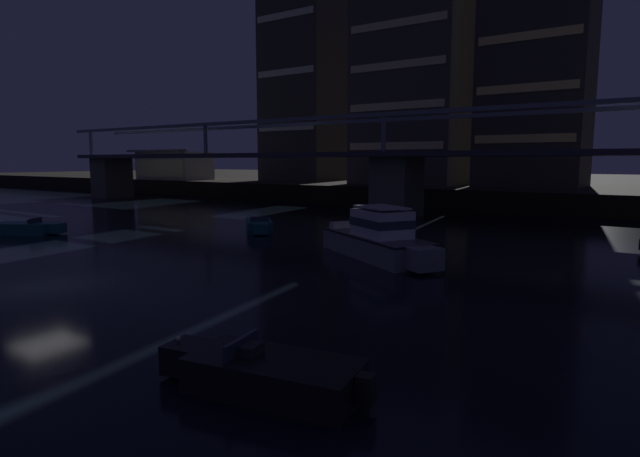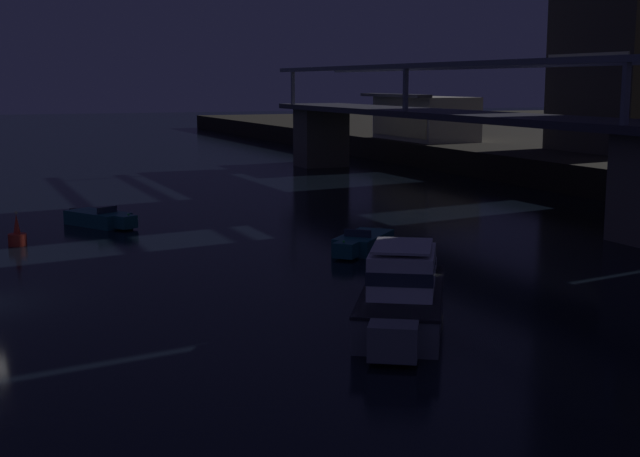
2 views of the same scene
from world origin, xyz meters
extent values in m
plane|color=black|center=(0.00, 0.00, 0.00)|extent=(400.00, 400.00, 0.00)
cube|color=black|center=(0.00, 81.01, 1.10)|extent=(240.00, 80.00, 2.20)
cube|color=#605B51|center=(-44.47, 33.01, 2.77)|extent=(3.60, 4.40, 5.55)
cube|color=#605B51|center=(0.00, 33.01, 2.77)|extent=(3.60, 4.40, 5.55)
cube|color=#33333D|center=(0.00, 33.01, 5.78)|extent=(94.94, 6.40, 0.45)
cube|color=slate|center=(0.00, 30.11, 9.20)|extent=(94.94, 0.36, 0.36)
cube|color=slate|center=(0.00, 35.91, 9.20)|extent=(94.94, 0.36, 0.36)
cube|color=slate|center=(-44.47, 30.11, 7.60)|extent=(0.30, 0.30, 3.20)
cube|color=slate|center=(-22.23, 30.11, 7.60)|extent=(0.30, 0.30, 3.20)
cube|color=slate|center=(0.00, 30.11, 7.60)|extent=(0.30, 0.30, 3.20)
cube|color=#38332D|center=(-25.52, 53.40, 21.66)|extent=(10.84, 9.16, 38.91)
cube|color=beige|center=(-25.52, 48.77, 9.98)|extent=(9.98, 0.10, 0.90)
cube|color=beige|center=(-25.52, 48.77, 17.76)|extent=(9.98, 0.10, 0.90)
cube|color=beige|center=(-25.52, 48.77, 25.55)|extent=(9.98, 0.10, 0.90)
cube|color=#423D38|center=(-7.01, 52.92, 14.15)|extent=(13.53, 12.61, 23.90)
cube|color=beige|center=(-7.01, 46.57, 6.98)|extent=(12.45, 0.10, 0.90)
cube|color=beige|center=(-7.01, 46.57, 11.76)|extent=(12.45, 0.10, 0.90)
cube|color=beige|center=(-7.01, 46.57, 16.54)|extent=(12.45, 0.10, 0.90)
cube|color=beige|center=(-7.01, 46.57, 21.32)|extent=(12.45, 0.10, 0.90)
cube|color=#38332D|center=(7.50, 53.37, 15.65)|extent=(11.44, 9.79, 26.91)
cube|color=#F2D172|center=(7.50, 48.43, 7.58)|extent=(10.53, 0.10, 0.90)
cube|color=#F2D172|center=(7.50, 48.43, 12.96)|extent=(10.53, 0.10, 0.90)
cube|color=#F2D172|center=(7.50, 48.43, 18.34)|extent=(10.53, 0.10, 0.90)
cube|color=#B2AD9E|center=(-45.40, 45.01, 4.40)|extent=(12.00, 6.00, 4.40)
cube|color=#EAD88C|center=(-45.40, 41.96, 3.96)|extent=(11.20, 0.10, 2.64)
cube|color=#4C4C51|center=(-45.40, 41.41, 6.75)|extent=(12.40, 1.60, 0.30)
cube|color=gray|center=(8.12, 13.67, 0.60)|extent=(8.17, 6.43, 1.20)
cube|color=gray|center=(11.99, 11.27, 0.68)|extent=(1.69, 1.79, 1.04)
cube|color=black|center=(8.12, 13.67, 1.15)|extent=(8.28, 6.54, 0.10)
cube|color=white|center=(8.63, 13.35, 1.90)|extent=(3.83, 3.47, 1.40)
cube|color=#283342|center=(8.63, 13.35, 1.95)|extent=(3.88, 3.53, 0.44)
cube|color=silver|center=(8.63, 13.35, 2.75)|extent=(3.44, 3.12, 0.08)
cube|color=#B7B2A8|center=(5.23, 15.46, 1.38)|extent=(1.61, 2.08, 0.36)
cube|color=#196066|center=(-4.01, 18.05, 0.40)|extent=(4.01, 4.06, 0.80)
cube|color=#196066|center=(-2.34, 16.32, 0.45)|extent=(1.34, 1.34, 0.70)
cube|color=#283342|center=(-3.42, 17.44, 0.98)|extent=(1.04, 1.01, 0.36)
cube|color=#262628|center=(-3.59, 17.62, 0.92)|extent=(0.68, 0.68, 0.24)
cube|color=black|center=(-5.51, 19.60, 0.50)|extent=(0.51, 0.51, 0.60)
sphere|color=#33D84C|center=(-2.16, 16.14, 0.88)|extent=(0.12, 0.12, 0.12)
cube|color=black|center=(14.07, -2.22, 0.40)|extent=(4.17, 2.46, 0.80)
cube|color=black|center=(11.71, -2.64, 0.45)|extent=(1.06, 1.13, 0.70)
cube|color=#283342|center=(13.24, -2.37, 0.98)|extent=(0.34, 1.35, 0.36)
cube|color=#262628|center=(13.48, -2.32, 0.92)|extent=(0.49, 0.62, 0.24)
cube|color=black|center=(16.20, -1.83, 0.50)|extent=(0.42, 0.42, 0.60)
sphere|color=beige|center=(11.46, -2.69, 0.88)|extent=(0.12, 0.12, 0.12)
cube|color=#196066|center=(-16.67, 7.35, 0.40)|extent=(4.29, 3.50, 0.80)
cube|color=#196066|center=(-14.58, 8.54, 0.45)|extent=(1.27, 1.31, 0.70)
cube|color=#283342|center=(-15.93, 7.77, 0.98)|extent=(0.75, 1.22, 0.36)
cube|color=#262628|center=(-16.15, 7.65, 0.92)|extent=(0.62, 0.68, 0.24)
sphere|color=#33D84C|center=(-14.36, 8.66, 0.88)|extent=(0.12, 0.12, 0.12)
camera|label=1|loc=(21.08, -10.67, 5.16)|focal=28.79mm
camera|label=2|loc=(33.69, -0.23, 8.08)|focal=49.24mm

